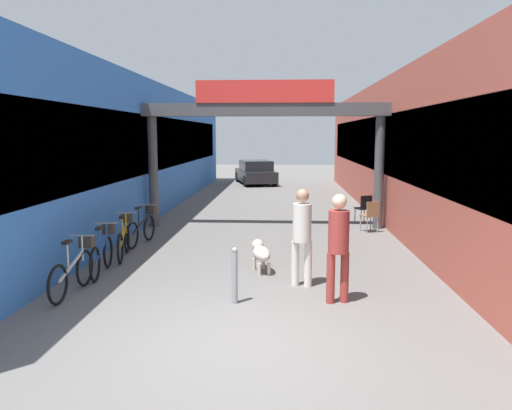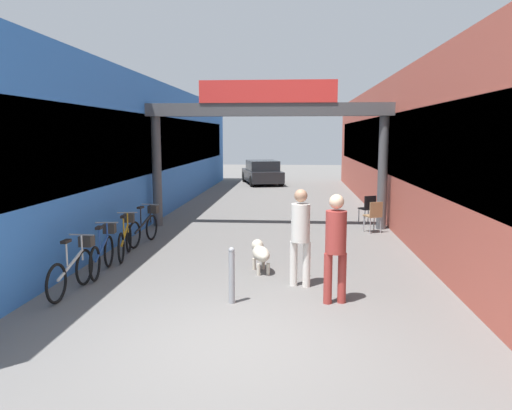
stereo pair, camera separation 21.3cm
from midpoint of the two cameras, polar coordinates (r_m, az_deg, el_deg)
name	(u,v)px [view 1 (the left image)]	position (r m, az deg, el deg)	size (l,w,h in m)	color
ground_plane	(240,341)	(6.96, -2.81, -15.24)	(80.00, 80.00, 0.00)	#605E5B
storefront_left	(123,149)	(18.30, -15.25, 6.15)	(3.00, 26.00, 4.48)	blue
storefront_right	(417,150)	(17.91, 17.60, 6.02)	(3.00, 26.00, 4.48)	#B25142
arcade_sign_gateway	(265,124)	(14.72, 0.58, 9.24)	(7.40, 0.47, 4.30)	#4C4C4F
pedestrian_with_dog	(302,231)	(9.05, 4.60, -2.94)	(0.41, 0.41, 1.79)	silver
pedestrian_companion	(338,241)	(8.21, 8.67, -4.05)	(0.41, 0.41, 1.81)	#99332D
dog_on_leash	(261,253)	(10.12, -0.07, -5.49)	(0.51, 0.87, 0.61)	beige
bicycle_silver_nearest	(75,268)	(9.35, -20.64, -6.81)	(0.46, 1.69, 0.98)	black
bicycle_blue_second	(103,252)	(10.47, -17.65, -5.10)	(0.46, 1.69, 0.98)	black
bicycle_orange_third	(124,238)	(11.70, -15.33, -3.66)	(0.48, 1.67, 0.98)	black
bicycle_black_farthest	(143,227)	(13.00, -13.28, -2.43)	(0.46, 1.68, 0.98)	black
bollard_post_metal	(235,275)	(8.23, -3.20, -7.98)	(0.10, 0.10, 0.94)	gray
cafe_chair_wood_nearer	(371,214)	(14.45, 12.58, -0.96)	(0.53, 0.53, 0.89)	gray
cafe_chair_black_farther	(364,206)	(15.83, 11.91, -0.16)	(0.53, 0.53, 0.89)	gray
parked_car_black	(256,173)	(28.10, -0.27, 3.73)	(2.65, 4.30, 1.33)	black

